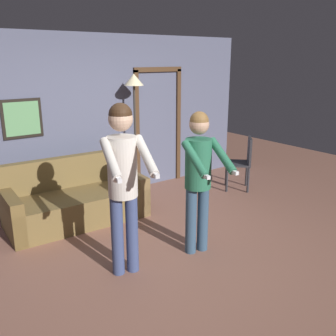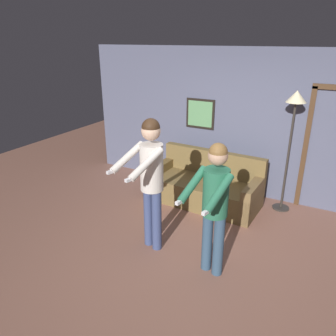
# 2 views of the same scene
# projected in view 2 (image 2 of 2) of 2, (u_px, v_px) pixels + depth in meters

# --- Properties ---
(ground_plane) EXTENTS (12.00, 12.00, 0.00)m
(ground_plane) POSITION_uv_depth(u_px,v_px,m) (192.00, 257.00, 4.37)
(ground_plane) COLOR #8D5D4C
(back_wall_assembly) EXTENTS (6.40, 0.10, 2.60)m
(back_wall_assembly) POSITION_uv_depth(u_px,v_px,m) (249.00, 125.00, 5.75)
(back_wall_assembly) COLOR #53576F
(back_wall_assembly) RESTS_ON ground_plane
(couch) EXTENTS (1.94, 0.94, 0.87)m
(couch) POSITION_uv_depth(u_px,v_px,m) (205.00, 187.00, 5.75)
(couch) COLOR brown
(couch) RESTS_ON ground_plane
(torchiere_lamp) EXTENTS (0.31, 0.31, 2.00)m
(torchiere_lamp) POSITION_uv_depth(u_px,v_px,m) (294.00, 115.00, 5.02)
(torchiere_lamp) COLOR #332D28
(torchiere_lamp) RESTS_ON ground_plane
(person_standing_left) EXTENTS (0.55, 0.75, 1.82)m
(person_standing_left) POSITION_uv_depth(u_px,v_px,m) (151.00, 172.00, 4.19)
(person_standing_left) COLOR #3B4976
(person_standing_left) RESTS_ON ground_plane
(person_standing_right) EXTENTS (0.52, 0.69, 1.68)m
(person_standing_right) POSITION_uv_depth(u_px,v_px,m) (215.00, 199.00, 3.74)
(person_standing_right) COLOR #334F68
(person_standing_right) RESTS_ON ground_plane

